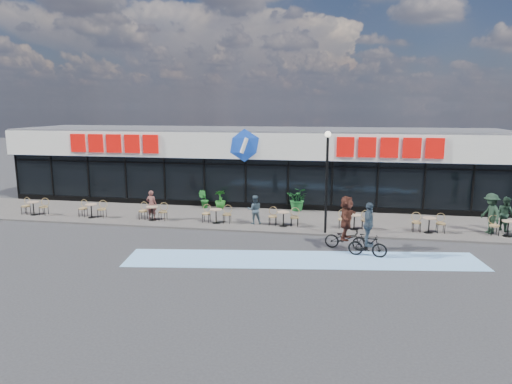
% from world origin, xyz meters
% --- Properties ---
extents(ground, '(120.00, 120.00, 0.00)m').
position_xyz_m(ground, '(0.00, 0.00, 0.00)').
color(ground, '#28282B').
rests_on(ground, ground).
extents(sidewalk, '(44.00, 5.00, 0.10)m').
position_xyz_m(sidewalk, '(0.00, 4.50, 0.05)').
color(sidewalk, '#534E49').
rests_on(sidewalk, ground).
extents(bike_lane, '(14.17, 4.13, 0.01)m').
position_xyz_m(bike_lane, '(4.00, -1.50, 0.01)').
color(bike_lane, '#77ABE1').
rests_on(bike_lane, ground).
extents(building, '(30.60, 6.57, 4.75)m').
position_xyz_m(building, '(-0.00, 9.93, 2.34)').
color(building, black).
rests_on(building, ground).
extents(lamp_post, '(0.28, 0.28, 4.78)m').
position_xyz_m(lamp_post, '(4.78, 2.30, 2.97)').
color(lamp_post, black).
rests_on(lamp_post, sidewalk).
extents(bistro_set_0, '(1.54, 0.62, 0.90)m').
position_xyz_m(bistro_set_0, '(-11.15, 3.21, 0.56)').
color(bistro_set_0, tan).
rests_on(bistro_set_0, sidewalk).
extents(bistro_set_1, '(1.54, 0.62, 0.90)m').
position_xyz_m(bistro_set_1, '(-7.69, 3.21, 0.56)').
color(bistro_set_1, tan).
rests_on(bistro_set_1, sidewalk).
extents(bistro_set_2, '(1.54, 0.62, 0.90)m').
position_xyz_m(bistro_set_2, '(-4.23, 3.21, 0.56)').
color(bistro_set_2, tan).
rests_on(bistro_set_2, sidewalk).
extents(bistro_set_3, '(1.54, 0.62, 0.90)m').
position_xyz_m(bistro_set_3, '(-0.77, 3.21, 0.56)').
color(bistro_set_3, tan).
rests_on(bistro_set_3, sidewalk).
extents(bistro_set_4, '(1.54, 0.62, 0.90)m').
position_xyz_m(bistro_set_4, '(2.69, 3.21, 0.56)').
color(bistro_set_4, tan).
rests_on(bistro_set_4, sidewalk).
extents(bistro_set_5, '(1.54, 0.62, 0.90)m').
position_xyz_m(bistro_set_5, '(6.15, 3.21, 0.56)').
color(bistro_set_5, tan).
rests_on(bistro_set_5, sidewalk).
extents(bistro_set_6, '(1.54, 0.62, 0.90)m').
position_xyz_m(bistro_set_6, '(9.61, 3.21, 0.56)').
color(bistro_set_6, tan).
rests_on(bistro_set_6, sidewalk).
extents(bistro_set_7, '(1.54, 0.62, 0.90)m').
position_xyz_m(bistro_set_7, '(13.06, 3.21, 0.56)').
color(bistro_set_7, tan).
rests_on(bistro_set_7, sidewalk).
extents(potted_plant_left, '(0.83, 0.83, 1.10)m').
position_xyz_m(potted_plant_left, '(-1.41, 6.49, 0.65)').
color(potted_plant_left, '#1A5A19').
rests_on(potted_plant_left, sidewalk).
extents(potted_plant_mid, '(0.65, 0.56, 1.04)m').
position_xyz_m(potted_plant_mid, '(-2.42, 6.46, 0.62)').
color(potted_plant_mid, '#18551D').
rests_on(potted_plant_mid, sidewalk).
extents(potted_plant_right, '(1.38, 1.25, 1.37)m').
position_xyz_m(potted_plant_right, '(3.11, 6.74, 0.78)').
color(potted_plant_right, '#195723').
rests_on(potted_plant_right, sidewalk).
extents(patron_left, '(0.57, 0.38, 1.53)m').
position_xyz_m(patron_left, '(-4.39, 3.46, 0.87)').
color(patron_left, brown).
rests_on(patron_left, sidewalk).
extents(patron_right, '(0.83, 0.71, 1.48)m').
position_xyz_m(patron_right, '(1.19, 3.35, 0.84)').
color(patron_right, '#32434E').
rests_on(patron_right, sidewalk).
extents(pedestrian_a, '(1.05, 1.39, 1.91)m').
position_xyz_m(pedestrian_a, '(12.40, 3.54, 1.06)').
color(pedestrian_a, black).
rests_on(pedestrian_a, sidewalk).
extents(pedestrian_b, '(0.90, 0.99, 1.66)m').
position_xyz_m(pedestrian_b, '(13.27, 4.18, 0.93)').
color(pedestrian_b, '#1C3224').
rests_on(pedestrian_b, sidewalk).
extents(cyclist_a, '(1.60, 1.11, 2.24)m').
position_xyz_m(cyclist_a, '(6.55, -0.65, 0.96)').
color(cyclist_a, black).
rests_on(cyclist_a, ground).
extents(cyclist_b, '(1.85, 1.80, 2.31)m').
position_xyz_m(cyclist_b, '(5.69, 0.18, 1.05)').
color(cyclist_b, black).
rests_on(cyclist_b, ground).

